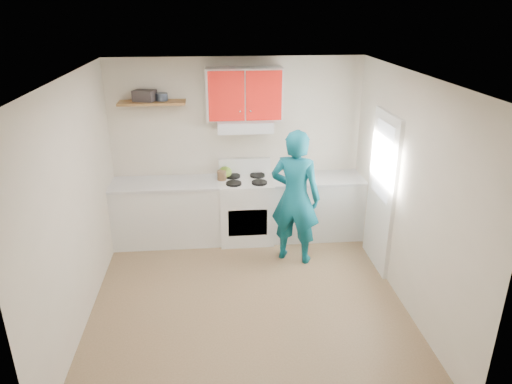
{
  "coord_description": "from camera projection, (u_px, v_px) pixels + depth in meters",
  "views": [
    {
      "loc": [
        -0.34,
        -4.66,
        3.27
      ],
      "look_at": [
        0.15,
        0.55,
        1.15
      ],
      "focal_mm": 32.82,
      "sensor_mm": 36.0,
      "label": 1
    }
  ],
  "objects": [
    {
      "name": "floor",
      "position": [
        248.0,
        299.0,
        5.55
      ],
      "size": [
        3.8,
        3.8,
        0.0
      ],
      "primitive_type": "plane",
      "color": "brown",
      "rests_on": "ground"
    },
    {
      "name": "left_wall",
      "position": [
        76.0,
        205.0,
        4.91
      ],
      "size": [
        0.04,
        3.8,
        2.6
      ],
      "primitive_type": "cube",
      "color": "beige",
      "rests_on": "floor"
    },
    {
      "name": "ceiling",
      "position": [
        246.0,
        76.0,
        4.58
      ],
      "size": [
        3.6,
        3.8,
        0.04
      ],
      "primitive_type": "cube",
      "color": "white",
      "rests_on": "floor"
    },
    {
      "name": "counter_left",
      "position": [
        168.0,
        213.0,
        6.77
      ],
      "size": [
        1.52,
        0.6,
        0.9
      ],
      "primitive_type": "cube",
      "color": "silver",
      "rests_on": "floor"
    },
    {
      "name": "right_wall",
      "position": [
        407.0,
        193.0,
        5.22
      ],
      "size": [
        0.04,
        3.8,
        2.6
      ],
      "primitive_type": "cube",
      "color": "beige",
      "rests_on": "floor"
    },
    {
      "name": "person",
      "position": [
        295.0,
        197.0,
        6.11
      ],
      "size": [
        0.79,
        0.67,
        1.82
      ],
      "primitive_type": "imported",
      "rotation": [
        0.0,
        0.0,
        2.71
      ],
      "color": "#0B576A",
      "rests_on": "floor"
    },
    {
      "name": "counter_right",
      "position": [
        316.0,
        207.0,
        6.96
      ],
      "size": [
        1.32,
        0.6,
        0.9
      ],
      "primitive_type": "cube",
      "color": "silver",
      "rests_on": "floor"
    },
    {
      "name": "kettle",
      "position": [
        225.0,
        172.0,
        6.75
      ],
      "size": [
        0.24,
        0.24,
        0.17
      ],
      "primitive_type": "ellipsoid",
      "rotation": [
        0.0,
        0.0,
        -0.27
      ],
      "color": "olive",
      "rests_on": "stove"
    },
    {
      "name": "range_hood",
      "position": [
        245.0,
        125.0,
        6.48
      ],
      "size": [
        0.76,
        0.44,
        0.15
      ],
      "primitive_type": "cube",
      "color": "silver",
      "rests_on": "back_wall"
    },
    {
      "name": "cutting_board",
      "position": [
        292.0,
        181.0,
        6.66
      ],
      "size": [
        0.35,
        0.29,
        0.02
      ],
      "primitive_type": "cube",
      "rotation": [
        0.0,
        0.0,
        0.24
      ],
      "color": "olive",
      "rests_on": "counter_right"
    },
    {
      "name": "crock",
      "position": [
        222.0,
        176.0,
        6.66
      ],
      "size": [
        0.15,
        0.15,
        0.16
      ],
      "primitive_type": "cylinder",
      "rotation": [
        0.0,
        0.0,
        -0.13
      ],
      "color": "brown",
      "rests_on": "counter_left"
    },
    {
      "name": "door",
      "position": [
        381.0,
        192.0,
        5.97
      ],
      "size": [
        0.05,
        0.85,
        2.05
      ],
      "primitive_type": "cube",
      "color": "white",
      "rests_on": "floor"
    },
    {
      "name": "back_wall",
      "position": [
        237.0,
        148.0,
        6.82
      ],
      "size": [
        3.6,
        0.04,
        2.6
      ],
      "primitive_type": "cube",
      "color": "beige",
      "rests_on": "floor"
    },
    {
      "name": "upper_cabinets",
      "position": [
        244.0,
        94.0,
        6.37
      ],
      "size": [
        1.02,
        0.33,
        0.7
      ],
      "primitive_type": "cube",
      "color": "red",
      "rests_on": "back_wall"
    },
    {
      "name": "silicone_mat",
      "position": [
        335.0,
        178.0,
        6.82
      ],
      "size": [
        0.34,
        0.29,
        0.01
      ],
      "primitive_type": "cube",
      "rotation": [
        0.0,
        0.0,
        0.1
      ],
      "color": "red",
      "rests_on": "counter_right"
    },
    {
      "name": "books",
      "position": [
        145.0,
        96.0,
        6.3
      ],
      "size": [
        0.33,
        0.28,
        0.15
      ],
      "primitive_type": "cube",
      "rotation": [
        0.0,
        0.0,
        -0.32
      ],
      "color": "#363032",
      "rests_on": "shelf"
    },
    {
      "name": "door_glass",
      "position": [
        383.0,
        161.0,
        5.81
      ],
      "size": [
        0.01,
        0.55,
        0.95
      ],
      "primitive_type": "cube",
      "color": "white",
      "rests_on": "door"
    },
    {
      "name": "tin",
      "position": [
        162.0,
        97.0,
        6.33
      ],
      "size": [
        0.19,
        0.19,
        0.1
      ],
      "primitive_type": "cylinder",
      "rotation": [
        0.0,
        0.0,
        0.15
      ],
      "color": "#333D4C",
      "rests_on": "shelf"
    },
    {
      "name": "front_wall",
      "position": [
        267.0,
        302.0,
        3.31
      ],
      "size": [
        3.6,
        0.04,
        2.6
      ],
      "primitive_type": "cube",
      "color": "beige",
      "rests_on": "floor"
    },
    {
      "name": "shelf",
      "position": [
        152.0,
        103.0,
        6.31
      ],
      "size": [
        0.9,
        0.3,
        0.04
      ],
      "primitive_type": "cube",
      "color": "brown",
      "rests_on": "back_wall"
    },
    {
      "name": "stove",
      "position": [
        246.0,
        210.0,
        6.84
      ],
      "size": [
        0.76,
        0.65,
        0.92
      ],
      "primitive_type": "cube",
      "color": "white",
      "rests_on": "floor"
    }
  ]
}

